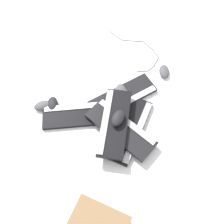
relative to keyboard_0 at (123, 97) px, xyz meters
name	(u,v)px	position (x,y,z in m)	size (l,w,h in m)	color
ground_plane	(104,118)	(-0.19, 0.01, -0.01)	(3.20, 3.20, 0.00)	white
keyboard_0	(123,97)	(0.00, 0.00, 0.00)	(0.46, 0.31, 0.03)	black
keyboard_1	(79,115)	(-0.27, 0.15, 0.00)	(0.40, 0.43, 0.03)	black
keyboard_2	(129,129)	(-0.17, -0.16, 0.00)	(0.46, 0.24, 0.03)	black
keyboard_3	(121,129)	(-0.20, -0.12, 0.03)	(0.19, 0.45, 0.03)	black
keyboard_4	(114,122)	(-0.21, -0.08, 0.06)	(0.46, 0.34, 0.03)	black
mouse_0	(164,72)	(0.33, -0.12, 0.01)	(0.11, 0.07, 0.04)	#4C4C51
mouse_1	(119,92)	(0.00, 0.03, 0.04)	(0.11, 0.07, 0.04)	#4C4C51
mouse_2	(53,104)	(-0.31, 0.33, 0.01)	(0.11, 0.07, 0.04)	black
mouse_3	(121,91)	(0.01, 0.02, 0.04)	(0.11, 0.07, 0.04)	#4C4C51
mouse_4	(43,106)	(-0.35, 0.37, 0.01)	(0.11, 0.07, 0.04)	#4C4C51
mouse_5	(118,118)	(-0.19, -0.09, 0.10)	(0.11, 0.07, 0.04)	black
cable_0	(140,50)	(0.40, 0.13, -0.01)	(0.27, 0.45, 0.01)	#59595B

